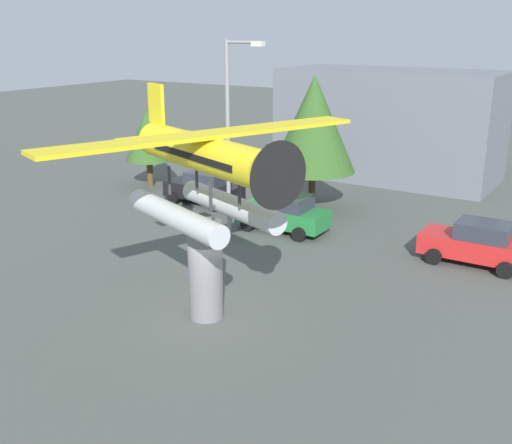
# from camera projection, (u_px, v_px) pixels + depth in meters

# --- Properties ---
(ground_plane) EXTENTS (140.00, 140.00, 0.00)m
(ground_plane) POSITION_uv_depth(u_px,v_px,m) (207.00, 316.00, 20.00)
(ground_plane) COLOR #4C514C
(display_pedestal) EXTENTS (1.10, 1.10, 3.22)m
(display_pedestal) POSITION_uv_depth(u_px,v_px,m) (205.00, 270.00, 19.52)
(display_pedestal) COLOR slate
(display_pedestal) RESTS_ON ground
(floatplane_monument) EXTENTS (7.19, 10.10, 4.00)m
(floatplane_monument) POSITION_uv_depth(u_px,v_px,m) (205.00, 170.00, 18.43)
(floatplane_monument) COLOR silver
(floatplane_monument) RESTS_ON display_pedestal
(car_near_black) EXTENTS (4.20, 2.02, 1.76)m
(car_near_black) POSITION_uv_depth(u_px,v_px,m) (205.00, 188.00, 32.56)
(car_near_black) COLOR black
(car_near_black) RESTS_ON ground
(car_mid_green) EXTENTS (4.20, 2.02, 1.76)m
(car_mid_green) POSITION_uv_depth(u_px,v_px,m) (284.00, 213.00, 28.14)
(car_mid_green) COLOR #237A38
(car_mid_green) RESTS_ON ground
(car_far_red) EXTENTS (4.20, 2.02, 1.76)m
(car_far_red) POSITION_uv_depth(u_px,v_px,m) (477.00, 243.00, 24.17)
(car_far_red) COLOR red
(car_far_red) RESTS_ON ground
(streetlight_primary) EXTENTS (1.84, 0.28, 8.50)m
(streetlight_primary) POSITION_uv_depth(u_px,v_px,m) (231.00, 129.00, 25.89)
(streetlight_primary) COLOR gray
(streetlight_primary) RESTS_ON ground
(storefront_building) EXTENTS (13.04, 6.14, 6.56)m
(storefront_building) POSITION_uv_depth(u_px,v_px,m) (389.00, 124.00, 37.93)
(storefront_building) COLOR slate
(storefront_building) RESTS_ON ground
(tree_west) EXTENTS (2.71, 2.71, 4.58)m
(tree_west) POSITION_uv_depth(u_px,v_px,m) (148.00, 135.00, 35.59)
(tree_west) COLOR brown
(tree_west) RESTS_ON ground
(tree_east) EXTENTS (4.28, 4.28, 6.78)m
(tree_east) POSITION_uv_depth(u_px,v_px,m) (314.00, 124.00, 30.56)
(tree_east) COLOR brown
(tree_east) RESTS_ON ground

